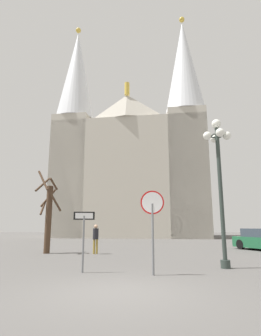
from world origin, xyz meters
TOP-DOWN VIEW (x-y plane):
  - ground_plane at (0.00, 0.00)m, footprint 120.00×120.00m
  - cathedral at (-0.01, 33.12)m, footprint 22.43×16.21m
  - stop_sign at (1.01, 2.36)m, footprint 0.80×0.10m
  - one_way_arrow_sign at (-1.37, 2.82)m, footprint 0.73×0.13m
  - street_lamp at (3.81, 3.89)m, footprint 1.14×1.14m
  - bare_tree at (-4.70, 9.46)m, footprint 1.58×1.62m
  - pedestrian_walking at (-1.82, 9.18)m, footprint 0.32×0.32m

SIDE VIEW (x-z plane):
  - ground_plane at x=0.00m, z-range 0.00..0.00m
  - pedestrian_walking at x=-1.82m, z-range 0.17..1.79m
  - one_way_arrow_sign at x=-1.37m, z-range 0.34..2.39m
  - stop_sign at x=1.01m, z-range 0.56..3.29m
  - bare_tree at x=-4.70m, z-range -0.15..4.68m
  - street_lamp at x=3.81m, z-range 0.97..6.86m
  - cathedral at x=-0.01m, z-range -5.71..26.12m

